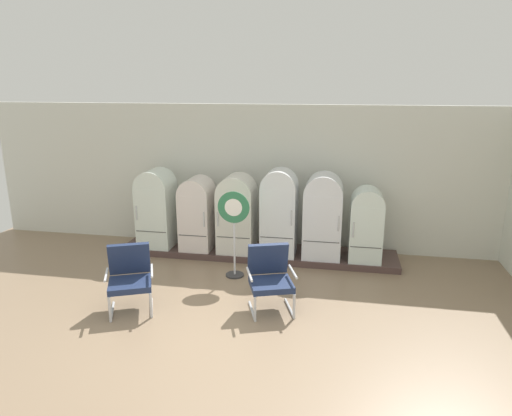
# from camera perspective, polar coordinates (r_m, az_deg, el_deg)

# --- Properties ---
(ground) EXTENTS (12.00, 10.00, 0.05)m
(ground) POSITION_cam_1_polar(r_m,az_deg,el_deg) (6.44, -4.95, -15.74)
(ground) COLOR #887057
(back_wall) EXTENTS (11.76, 0.12, 2.90)m
(back_wall) POSITION_cam_1_polar(r_m,az_deg,el_deg) (9.27, 0.87, 3.95)
(back_wall) COLOR silver
(back_wall) RESTS_ON ground
(display_plinth) EXTENTS (5.39, 0.95, 0.12)m
(display_plinth) POSITION_cam_1_polar(r_m,az_deg,el_deg) (9.06, 0.15, -5.56)
(display_plinth) COLOR #4A3632
(display_plinth) RESTS_ON ground
(refrigerator_0) EXTENTS (0.66, 0.70, 1.55)m
(refrigerator_0) POSITION_cam_1_polar(r_m,az_deg,el_deg) (9.26, -12.31, 0.28)
(refrigerator_0) COLOR silver
(refrigerator_0) RESTS_ON display_plinth
(refrigerator_1) EXTENTS (0.60, 0.69, 1.43)m
(refrigerator_1) POSITION_cam_1_polar(r_m,az_deg,el_deg) (8.99, -7.36, -0.38)
(refrigerator_1) COLOR silver
(refrigerator_1) RESTS_ON display_plinth
(refrigerator_2) EXTENTS (0.69, 0.68, 1.51)m
(refrigerator_2) POSITION_cam_1_polar(r_m,az_deg,el_deg) (8.76, -2.43, -0.40)
(refrigerator_2) COLOR silver
(refrigerator_2) RESTS_ON display_plinth
(refrigerator_3) EXTENTS (0.65, 0.61, 1.65)m
(refrigerator_3) POSITION_cam_1_polar(r_m,az_deg,el_deg) (8.57, 2.89, -0.23)
(refrigerator_3) COLOR white
(refrigerator_3) RESTS_ON display_plinth
(refrigerator_4) EXTENTS (0.70, 0.71, 1.58)m
(refrigerator_4) POSITION_cam_1_polar(r_m,az_deg,el_deg) (8.56, 8.35, -0.66)
(refrigerator_4) COLOR white
(refrigerator_4) RESTS_ON display_plinth
(refrigerator_5) EXTENTS (0.59, 0.64, 1.36)m
(refrigerator_5) POSITION_cam_1_polar(r_m,az_deg,el_deg) (8.57, 13.60, -1.73)
(refrigerator_5) COLOR silver
(refrigerator_5) RESTS_ON display_plinth
(armchair_left) EXTENTS (0.84, 0.86, 0.98)m
(armchair_left) POSITION_cam_1_polar(r_m,az_deg,el_deg) (7.12, -15.47, -8.09)
(armchair_left) COLOR silver
(armchair_left) RESTS_ON ground
(armchair_right) EXTENTS (0.81, 0.83, 0.98)m
(armchair_right) POSITION_cam_1_polar(r_m,az_deg,el_deg) (6.86, 1.75, -8.40)
(armchair_right) COLOR silver
(armchair_right) RESTS_ON ground
(sign_stand) EXTENTS (0.55, 0.32, 1.54)m
(sign_stand) POSITION_cam_1_polar(r_m,az_deg,el_deg) (7.86, -2.76, -2.94)
(sign_stand) COLOR #2D2D30
(sign_stand) RESTS_ON ground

